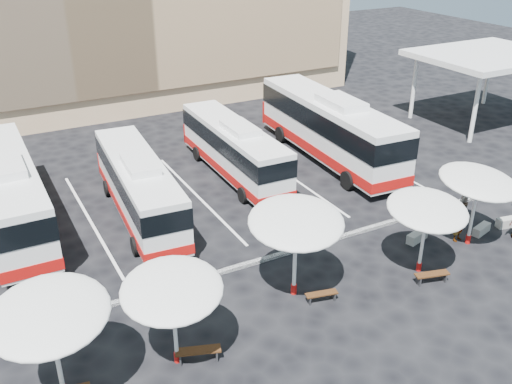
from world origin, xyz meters
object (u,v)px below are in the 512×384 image
wood_bench_2 (321,295)px  wood_bench_3 (432,276)px  bus_2 (234,147)px  passenger_0 (460,223)px  sunshade_3 (427,210)px  sunshade_0 (49,315)px  passenger_1 (462,202)px  conc_bench_0 (417,237)px  sunshade_4 (479,182)px  conc_bench_2 (508,222)px  sunshade_2 (296,222)px  sunshade_1 (172,290)px  bus_1 (139,185)px  bus_3 (329,126)px  conc_bench_1 (481,229)px  wood_bench_1 (198,352)px  bus_0 (9,191)px

wood_bench_2 → wood_bench_3: bearing=-13.0°
bus_2 → passenger_0: bearing=-61.9°
bus_2 → sunshade_3: size_ratio=2.67×
sunshade_0 → passenger_1: size_ratio=2.91×
sunshade_3 → passenger_1: bearing=27.4°
bus_2 → conc_bench_0: bus_2 is taller
sunshade_4 → conc_bench_2: bearing=4.2°
sunshade_2 → sunshade_3: (5.77, -1.16, -0.35)m
sunshade_1 → sunshade_4: 15.25m
sunshade_2 → sunshade_3: sunshade_2 is taller
bus_1 → sunshade_4: size_ratio=2.35×
wood_bench_2 → sunshade_0: bearing=-178.5°
wood_bench_2 → passenger_0: bearing=6.4°
bus_3 → conc_bench_2: 12.27m
sunshade_1 → conc_bench_1: size_ratio=3.90×
sunshade_2 → passenger_0: sunshade_2 is taller
sunshade_2 → sunshade_3: size_ratio=1.22×
sunshade_4 → wood_bench_1: sunshade_4 is taller
bus_3 → wood_bench_1: bus_3 is taller
bus_2 → sunshade_4: size_ratio=2.32×
conc_bench_0 → sunshade_4: bearing=-33.3°
bus_1 → wood_bench_1: size_ratio=6.72×
bus_2 → conc_bench_2: 15.53m
bus_0 → wood_bench_3: size_ratio=7.88×
sunshade_1 → passenger_1: sunshade_1 is taller
sunshade_3 → conc_bench_1: (5.02, 1.04, -2.82)m
sunshade_4 → passenger_0: 2.36m
sunshade_3 → wood_bench_2: (-5.07, 0.17, -2.72)m
passenger_1 → sunshade_3: bearing=41.0°
bus_0 → sunshade_4: 22.41m
bus_0 → bus_2: 12.56m
wood_bench_1 → wood_bench_3: wood_bench_1 is taller
sunshade_4 → conc_bench_1: 3.31m
conc_bench_0 → passenger_1: size_ratio=0.76×
bus_2 → bus_0: bearing=-176.5°
conc_bench_1 → sunshade_0: bearing=-176.8°
sunshade_1 → bus_3: bearing=40.2°
conc_bench_2 → sunshade_1: bearing=-176.2°
sunshade_0 → passenger_0: 19.02m
sunshade_0 → bus_0: bearing=89.1°
bus_0 → sunshade_3: bearing=-39.8°
bus_3 → sunshade_4: bearing=-87.5°
passenger_1 → sunshade_2: bearing=22.1°
bus_0 → bus_3: (19.03, -0.04, 0.21)m
bus_0 → wood_bench_1: 14.11m
sunshade_0 → bus_2: bearing=46.2°
conc_bench_1 → passenger_1: (0.47, 1.81, 0.61)m
wood_bench_3 → conc_bench_2: 7.19m
bus_0 → conc_bench_2: (21.92, -11.81, -1.75)m
passenger_1 → wood_bench_3: bearing=47.5°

